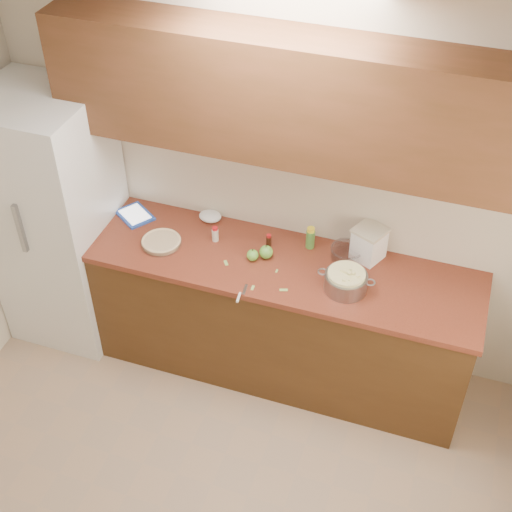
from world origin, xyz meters
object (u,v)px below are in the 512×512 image
(pie, at_px, (161,242))
(flour_canister, at_px, (369,243))
(tablet, at_px, (135,215))
(colander, at_px, (346,281))

(pie, relative_size, flour_canister, 1.09)
(pie, distance_m, tablet, 0.36)
(pie, relative_size, colander, 0.75)
(pie, xyz_separation_m, colander, (1.18, -0.02, 0.04))
(flour_canister, relative_size, tablet, 0.79)
(colander, relative_size, tablet, 1.14)
(pie, xyz_separation_m, flour_canister, (1.25, 0.30, 0.09))
(pie, height_order, tablet, pie)
(colander, xyz_separation_m, tablet, (-1.47, 0.24, -0.05))
(colander, bearing_deg, pie, 178.80)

